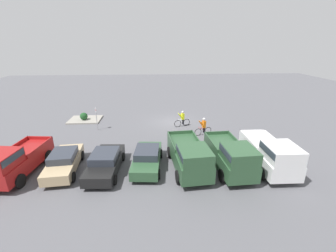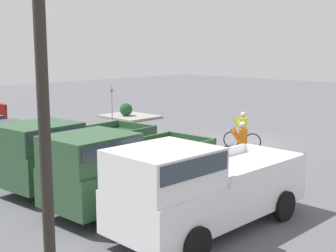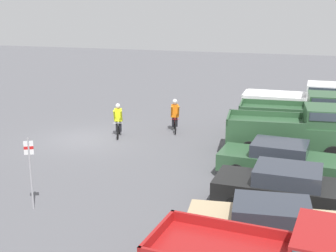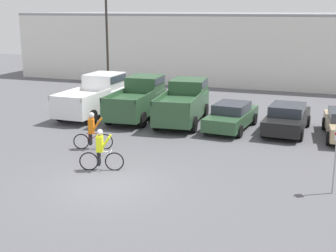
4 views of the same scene
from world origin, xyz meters
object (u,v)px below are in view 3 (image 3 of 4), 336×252
(pickup_truck_0, at_px, (305,103))
(pickup_truck_2, at_px, (300,130))
(pickup_truck_1, at_px, (305,115))
(sedan_2, at_px, (271,226))
(sedan_1, at_px, (287,188))
(cyclist_1, at_px, (175,115))
(sedan_0, at_px, (279,160))
(fire_lane_sign, at_px, (30,167))
(cyclist_0, at_px, (118,120))

(pickup_truck_0, height_order, pickup_truck_2, pickup_truck_0)
(pickup_truck_1, bearing_deg, sedan_2, -3.85)
(sedan_2, bearing_deg, pickup_truck_0, 177.11)
(sedan_1, bearing_deg, cyclist_1, -143.06)
(pickup_truck_0, bearing_deg, sedan_0, -5.58)
(sedan_0, bearing_deg, cyclist_1, -132.82)
(pickup_truck_1, height_order, cyclist_1, pickup_truck_1)
(pickup_truck_0, bearing_deg, sedan_2, -2.89)
(pickup_truck_2, relative_size, sedan_0, 1.21)
(sedan_1, height_order, fire_lane_sign, fire_lane_sign)
(pickup_truck_2, height_order, sedan_1, pickup_truck_2)
(cyclist_1, bearing_deg, pickup_truck_2, 69.59)
(pickup_truck_0, bearing_deg, fire_lane_sign, -31.64)
(pickup_truck_0, bearing_deg, cyclist_0, -60.94)
(sedan_0, height_order, fire_lane_sign, fire_lane_sign)
(sedan_1, relative_size, fire_lane_sign, 1.97)
(pickup_truck_1, distance_m, cyclist_0, 9.15)
(sedan_1, height_order, cyclist_0, cyclist_0)
(cyclist_0, distance_m, cyclist_1, 2.97)
(pickup_truck_1, bearing_deg, sedan_1, -3.10)
(pickup_truck_0, xyz_separation_m, sedan_1, (11.19, -0.41, -0.46))
(pickup_truck_0, height_order, cyclist_0, pickup_truck_0)
(pickup_truck_1, bearing_deg, sedan_0, -8.79)
(sedan_2, bearing_deg, cyclist_0, -138.13)
(pickup_truck_0, xyz_separation_m, sedan_2, (13.99, -0.71, -0.47))
(pickup_truck_1, xyz_separation_m, cyclist_0, (2.14, -8.89, -0.36))
(sedan_0, relative_size, sedan_2, 0.99)
(pickup_truck_0, relative_size, fire_lane_sign, 2.33)
(sedan_0, xyz_separation_m, cyclist_1, (-5.17, -5.58, 0.15))
(fire_lane_sign, bearing_deg, sedan_2, 86.46)
(sedan_0, height_order, sedan_2, sedan_0)
(sedan_0, bearing_deg, cyclist_0, -113.44)
(sedan_0, bearing_deg, sedan_1, 8.40)
(pickup_truck_2, relative_size, cyclist_0, 3.31)
(sedan_0, height_order, cyclist_0, cyclist_0)
(pickup_truck_1, distance_m, cyclist_1, 6.47)
(sedan_0, xyz_separation_m, sedan_1, (2.80, 0.41, 0.01))
(sedan_0, relative_size, sedan_1, 0.98)
(cyclist_1, bearing_deg, cyclist_0, -55.35)
(pickup_truck_2, distance_m, fire_lane_sign, 11.44)
(pickup_truck_1, xyz_separation_m, fire_lane_sign, (10.75, -8.38, 0.28))
(sedan_2, bearing_deg, sedan_1, 173.89)
(sedan_1, distance_m, cyclist_0, 10.52)
(pickup_truck_1, distance_m, fire_lane_sign, 13.63)
(pickup_truck_2, bearing_deg, fire_lane_sign, -45.85)
(pickup_truck_0, distance_m, sedan_2, 14.02)
(pickup_truck_2, distance_m, cyclist_0, 8.75)
(cyclist_0, bearing_deg, cyclist_1, 124.65)
(cyclist_0, bearing_deg, sedan_1, 53.35)
(pickup_truck_0, distance_m, pickup_truck_1, 2.77)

